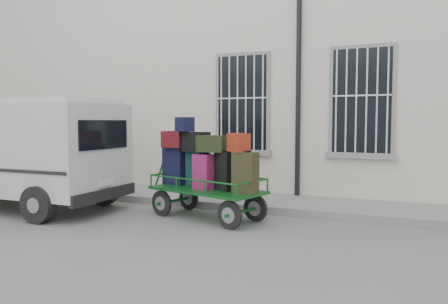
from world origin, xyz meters
TOP-DOWN VIEW (x-y plane):
  - ground at (0.00, 0.00)m, footprint 80.00×80.00m
  - building at (0.00, 5.50)m, footprint 24.00×5.15m
  - sidewalk at (0.00, 2.20)m, footprint 24.00×1.70m
  - luggage_cart at (-0.24, 0.61)m, footprint 2.60×1.56m
  - van at (-4.25, -0.04)m, footprint 4.50×2.07m

SIDE VIEW (x-z plane):
  - ground at x=0.00m, z-range 0.00..0.00m
  - sidewalk at x=0.00m, z-range 0.00..0.15m
  - luggage_cart at x=-0.24m, z-range -0.02..1.88m
  - van at x=-4.25m, z-range 0.16..2.42m
  - building at x=0.00m, z-range 0.00..6.00m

